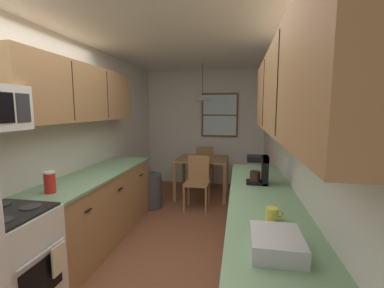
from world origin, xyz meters
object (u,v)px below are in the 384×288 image
object	(u,v)px
dish_rack	(276,243)
mug_spare	(272,214)
trash_bin	(151,191)
table_serving_bowl	(205,157)
storage_canister	(50,182)
dining_chair_far	(205,164)
coffee_maker	(260,169)
stove_range	(6,268)
dining_chair_near	(198,179)
dining_table	(202,164)

from	to	relation	value
dish_rack	mug_spare	bearing A→B (deg)	86.21
trash_bin	dish_rack	world-z (taller)	dish_rack
mug_spare	table_serving_bowl	xyz separation A→B (m)	(-0.87, 2.96, -0.16)
storage_canister	dining_chair_far	bearing A→B (deg)	72.94
dish_rack	table_serving_bowl	xyz separation A→B (m)	(-0.84, 3.39, -0.17)
coffee_maker	dish_rack	world-z (taller)	coffee_maker
stove_range	mug_spare	size ratio (longest dim) A/B	8.76
dining_chair_near	storage_canister	size ratio (longest dim) A/B	4.36
mug_spare	stove_range	bearing A→B (deg)	-172.03
storage_canister	mug_spare	world-z (taller)	storage_canister
storage_canister	table_serving_bowl	distance (m)	2.94
table_serving_bowl	coffee_maker	bearing A→B (deg)	-67.27
coffee_maker	mug_spare	distance (m)	0.94
mug_spare	dish_rack	world-z (taller)	dish_rack
stove_range	coffee_maker	world-z (taller)	coffee_maker
trash_bin	dining_chair_far	bearing A→B (deg)	61.95
dining_chair_near	dining_chair_far	world-z (taller)	same
dining_table	table_serving_bowl	size ratio (longest dim) A/B	4.55
coffee_maker	dish_rack	distance (m)	1.36
dining_table	dish_rack	size ratio (longest dim) A/B	2.85
coffee_maker	table_serving_bowl	world-z (taller)	coffee_maker
dining_chair_far	dish_rack	world-z (taller)	dish_rack
stove_range	storage_canister	bearing A→B (deg)	90.59
coffee_maker	table_serving_bowl	bearing A→B (deg)	112.73
dining_chair_far	dish_rack	bearing A→B (deg)	-77.23
coffee_maker	table_serving_bowl	xyz separation A→B (m)	(-0.85, 2.03, -0.27)
dining_table	table_serving_bowl	distance (m)	0.18
dining_chair_near	trash_bin	bearing A→B (deg)	-169.50
coffee_maker	mug_spare	xyz separation A→B (m)	(0.02, -0.93, -0.11)
dining_table	storage_canister	bearing A→B (deg)	-111.09
dining_chair_near	table_serving_bowl	xyz separation A→B (m)	(0.06, 0.54, 0.28)
coffee_maker	trash_bin	bearing A→B (deg)	141.57
coffee_maker	storage_canister	bearing A→B (deg)	-161.36
coffee_maker	table_serving_bowl	size ratio (longest dim) A/B	1.42
table_serving_bowl	dish_rack	bearing A→B (deg)	-76.11
dining_table	table_serving_bowl	world-z (taller)	table_serving_bowl
stove_range	trash_bin	size ratio (longest dim) A/B	1.85
stove_range	dining_chair_far	size ratio (longest dim) A/B	1.22
dish_rack	dining_chair_near	bearing A→B (deg)	107.49
trash_bin	dish_rack	size ratio (longest dim) A/B	1.75
dining_chair_near	trash_bin	distance (m)	0.82
storage_canister	dining_chair_near	bearing A→B (deg)	63.37
dining_chair_far	dish_rack	distance (m)	4.23
dining_table	mug_spare	distance (m)	3.20
table_serving_bowl	trash_bin	bearing A→B (deg)	-140.57
stove_range	storage_canister	world-z (taller)	storage_canister
mug_spare	table_serving_bowl	bearing A→B (deg)	106.31
dining_chair_near	dish_rack	world-z (taller)	dish_rack
mug_spare	dish_rack	distance (m)	0.43
dining_chair_near	mug_spare	xyz separation A→B (m)	(0.92, -2.42, 0.44)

